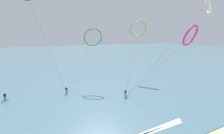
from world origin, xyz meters
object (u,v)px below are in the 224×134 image
at_px(surfer_teal, 66,91).
at_px(kite_lime, 138,29).
at_px(kite_ivory, 207,3).
at_px(surfer_violet, 126,94).
at_px(surfer_cobalt, 5,97).
at_px(kite_magenta, 190,36).
at_px(kite_emerald, 93,37).

height_order(surfer_teal, kite_lime, kite_lime).
bearing_deg(kite_ivory, surfer_violet, 113.34).
bearing_deg(surfer_cobalt, surfer_teal, -172.94).
relative_size(surfer_teal, surfer_cobalt, 1.00).
bearing_deg(kite_lime, surfer_cobalt, -126.93).
height_order(surfer_cobalt, kite_magenta, kite_magenta).
bearing_deg(kite_emerald, surfer_teal, -121.74).
bearing_deg(surfer_teal, surfer_violet, 109.87).
distance_m(surfer_teal, kite_magenta, 27.61).
bearing_deg(surfer_teal, kite_lime, 156.15).
height_order(surfer_teal, kite_ivory, kite_ivory).
distance_m(kite_lime, kite_magenta, 23.50).
distance_m(surfer_violet, kite_emerald, 17.40).
xyz_separation_m(kite_emerald, kite_magenta, (10.05, -21.19, 0.33)).
height_order(kite_lime, kite_magenta, kite_lime).
xyz_separation_m(surfer_cobalt, kite_ivory, (37.32, -15.42, 18.61)).
bearing_deg(surfer_teal, surfer_cobalt, -45.38).
distance_m(surfer_teal, kite_emerald, 15.37).
bearing_deg(kite_magenta, surfer_violet, -69.43).
height_order(surfer_teal, surfer_violet, same).
relative_size(surfer_violet, kite_magenta, 0.11).
distance_m(kite_lime, kite_ivory, 20.62).
xyz_separation_m(kite_emerald, kite_ivory, (17.04, -18.59, 6.37)).
distance_m(surfer_teal, surfer_cobalt, 12.28).
xyz_separation_m(surfer_teal, kite_ivory, (25.13, -13.99, 18.61)).
xyz_separation_m(surfer_cobalt, kite_lime, (35.59, 4.77, 14.81)).
relative_size(kite_lime, kite_ivory, 0.84).
xyz_separation_m(surfer_violet, kite_lime, (11.61, 13.40, 14.81)).
bearing_deg(surfer_cobalt, kite_lime, -158.62).
distance_m(surfer_cobalt, kite_magenta, 37.46).
bearing_deg(kite_magenta, kite_emerald, -78.16).
height_order(kite_emerald, kite_ivory, kite_ivory).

